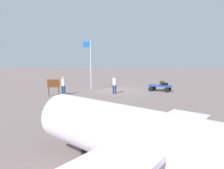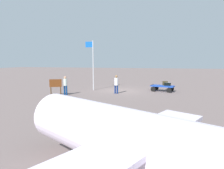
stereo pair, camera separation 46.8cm
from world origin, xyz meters
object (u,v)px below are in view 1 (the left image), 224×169
luggage_cart (160,87)px  suitcase_olive (162,83)px  suitcase_tan (165,84)px  worker_lead (114,83)px  worker_trailing (63,85)px  airplane_near (144,139)px  signboard (54,85)px  suitcase_navy (164,84)px  flagpole (90,62)px

luggage_cart → suitcase_olive: bearing=-130.3°
luggage_cart → suitcase_tan: (-0.48, -0.09, 0.27)m
worker_lead → worker_trailing: worker_lead is taller
luggage_cart → airplane_near: bearing=86.6°
suitcase_tan → signboard: size_ratio=0.44×
suitcase_navy → flagpole: bearing=9.1°
suitcase_tan → worker_trailing: size_ratio=0.38×
worker_lead → signboard: size_ratio=1.19×
suitcase_olive → worker_lead: bearing=31.5°
worker_trailing → signboard: bearing=34.8°
luggage_cart → worker_trailing: worker_trailing is taller
airplane_near → signboard: bearing=-52.5°
luggage_cart → airplane_near: 14.86m
worker_trailing → flagpole: bearing=-112.5°
worker_trailing → suitcase_navy: bearing=-153.0°
suitcase_tan → worker_lead: (4.51, 2.41, 0.26)m
suitcase_tan → suitcase_olive: size_ratio=1.25×
worker_lead → suitcase_tan: bearing=-151.9°
suitcase_olive → worker_trailing: 9.47m
worker_lead → signboard: (4.75, 2.23, -0.03)m
airplane_near → signboard: (7.88, -10.26, -0.23)m
suitcase_olive → airplane_near: bearing=85.6°
luggage_cart → suitcase_navy: suitcase_navy is taller
airplane_near → suitcase_tan: bearing=-95.3°
suitcase_tan → signboard: bearing=26.6°
flagpole → signboard: bearing=61.5°
worker_lead → flagpole: bearing=-27.5°
signboard → airplane_near: bearing=127.5°
worker_lead → flagpole: size_ratio=0.34×
worker_lead → airplane_near: size_ratio=0.22×
worker_lead → suitcase_olive: bearing=-148.5°
suitcase_navy → worker_trailing: bearing=27.0°
suitcase_tan → luggage_cart: bearing=10.6°
suitcase_navy → suitcase_olive: suitcase_olive is taller
flagpole → signboard: (1.99, 3.66, -1.93)m
luggage_cart → worker_lead: 4.68m
luggage_cart → suitcase_tan: suitcase_tan is taller
suitcase_navy → suitcase_olive: (0.20, -0.04, 0.05)m
flagpole → signboard: size_ratio=3.53×
suitcase_navy → worker_lead: (4.49, 2.59, 0.26)m
suitcase_navy → signboard: (9.24, 4.82, 0.22)m
airplane_near → worker_trailing: bearing=-56.0°
suitcase_navy → signboard: bearing=27.6°
suitcase_tan → suitcase_olive: (0.21, -0.22, 0.06)m
suitcase_olive → airplane_near: airplane_near is taller
suitcase_olive → airplane_near: size_ratio=0.07×
luggage_cart → worker_lead: bearing=29.9°
airplane_near → flagpole: flagpole is taller
luggage_cart → flagpole: flagpole is taller
suitcase_tan → airplane_near: size_ratio=0.08×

